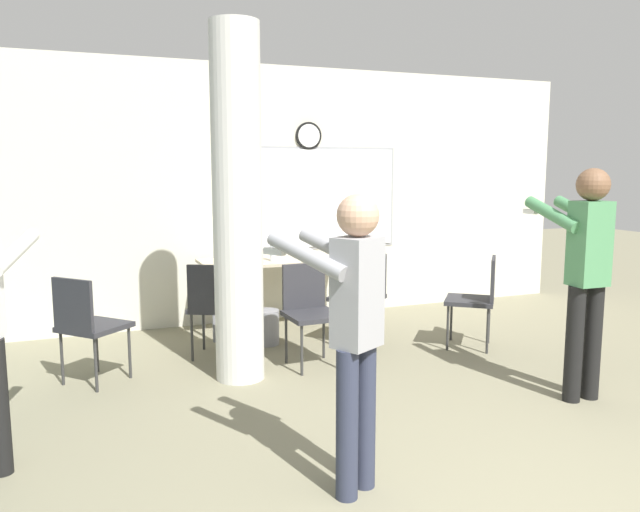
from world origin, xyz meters
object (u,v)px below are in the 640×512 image
object	(u,v)px
chair_table_front	(310,307)
chair_table_right	(364,292)
chair_near_pillar	(87,321)
bottle_on_table	(273,250)
chair_mid_room	(478,295)
person_playing_side	(585,266)
folding_table	(279,264)
chair_table_left	(214,302)
person_playing_front	(353,321)

from	to	relation	value
chair_table_front	chair_table_right	world-z (taller)	same
chair_near_pillar	bottle_on_table	bearing A→B (deg)	28.47
chair_mid_room	person_playing_side	bearing A→B (deg)	-93.55
chair_table_front	folding_table	bearing A→B (deg)	84.31
bottle_on_table	chair_table_front	world-z (taller)	bottle_on_table
folding_table	chair_near_pillar	xyz separation A→B (m)	(-1.92, -1.10, -0.18)
chair_mid_room	chair_table_front	world-z (taller)	same
chair_mid_room	chair_table_front	bearing A→B (deg)	176.21
chair_table_right	person_playing_side	world-z (taller)	person_playing_side
folding_table	bottle_on_table	distance (m)	0.22
chair_table_left	person_playing_side	distance (m)	3.06
folding_table	chair_table_right	xyz separation A→B (m)	(0.58, -0.87, -0.18)
chair_table_right	person_playing_front	bearing A→B (deg)	-116.86
chair_near_pillar	chair_table_front	bearing A→B (deg)	-5.18
chair_near_pillar	person_playing_front	bearing A→B (deg)	-61.07
chair_table_left	chair_table_right	world-z (taller)	same
chair_table_right	person_playing_front	distance (m)	2.81
chair_mid_room	chair_table_right	world-z (taller)	same
chair_table_left	chair_table_front	distance (m)	0.87
chair_table_front	chair_near_pillar	bearing A→B (deg)	174.82
folding_table	chair_mid_room	bearing A→B (deg)	-41.92
chair_near_pillar	person_playing_side	size ratio (longest dim) A/B	0.51
chair_table_right	person_playing_side	xyz separation A→B (m)	(0.86, -1.89, 0.49)
chair_near_pillar	chair_table_front	world-z (taller)	same
bottle_on_table	chair_table_right	bearing A→B (deg)	-48.73
folding_table	bottle_on_table	world-z (taller)	bottle_on_table
chair_table_right	person_playing_side	distance (m)	2.13
bottle_on_table	chair_table_left	bearing A→B (deg)	-138.20
chair_mid_room	person_playing_front	xyz separation A→B (m)	(-2.21, -1.98, 0.42)
folding_table	chair_table_front	world-z (taller)	chair_table_front
folding_table	chair_near_pillar	world-z (taller)	chair_near_pillar
folding_table	chair_table_front	distance (m)	1.28
chair_table_front	person_playing_side	distance (m)	2.22
chair_table_left	bottle_on_table	bearing A→B (deg)	41.80
chair_mid_room	chair_table_right	xyz separation A→B (m)	(-0.95, 0.50, 0.00)
chair_near_pillar	chair_mid_room	world-z (taller)	same
chair_table_right	chair_table_front	bearing A→B (deg)	-150.78
bottle_on_table	chair_mid_room	xyz separation A→B (m)	(1.62, -1.27, -0.35)
chair_table_right	person_playing_front	xyz separation A→B (m)	(-1.26, -2.48, 0.42)
folding_table	person_playing_side	distance (m)	3.12
chair_near_pillar	chair_table_right	xyz separation A→B (m)	(2.50, 0.23, 0.00)
chair_near_pillar	person_playing_front	world-z (taller)	person_playing_front
chair_near_pillar	chair_mid_room	xyz separation A→B (m)	(3.45, -0.27, 0.00)
chair_table_left	person_playing_side	xyz separation A→B (m)	(2.30, -1.97, 0.49)
bottle_on_table	chair_table_front	bearing A→B (deg)	-91.64
chair_mid_room	chair_table_front	size ratio (longest dim) A/B	1.00
chair_near_pillar	person_playing_front	distance (m)	2.61
chair_near_pillar	folding_table	bearing A→B (deg)	29.71
person_playing_front	person_playing_side	bearing A→B (deg)	15.68
chair_table_left	folding_table	bearing A→B (deg)	42.61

